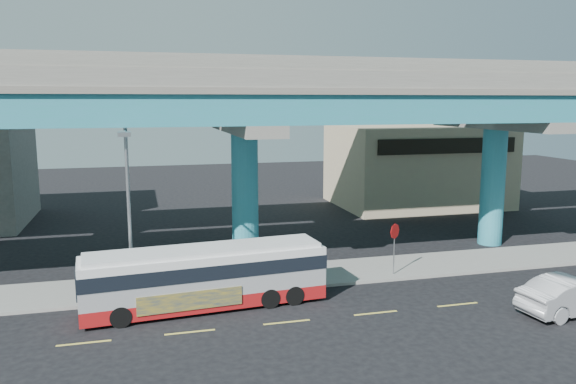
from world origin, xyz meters
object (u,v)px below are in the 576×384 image
object	(u,v)px
sedan	(573,295)
stop_sign	(395,238)
transit_bus	(206,275)
street_lamp	(128,190)

from	to	relation	value
sedan	stop_sign	size ratio (longest dim) A/B	1.91
sedan	stop_sign	bearing A→B (deg)	31.53
sedan	transit_bus	bearing A→B (deg)	65.91
sedan	stop_sign	xyz separation A→B (m)	(-5.27, 6.68, 1.30)
transit_bus	street_lamp	bearing A→B (deg)	154.85
transit_bus	stop_sign	world-z (taller)	stop_sign
transit_bus	sedan	bearing A→B (deg)	-22.36
transit_bus	street_lamp	xyz separation A→B (m)	(-3.18, 1.17, 3.77)
transit_bus	sedan	world-z (taller)	transit_bus
stop_sign	street_lamp	bearing A→B (deg)	173.18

